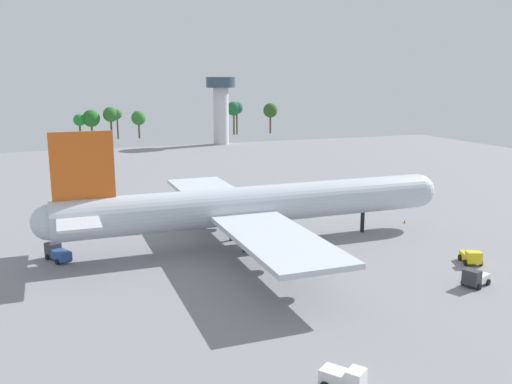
{
  "coord_description": "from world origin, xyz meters",
  "views": [
    {
      "loc": [
        -29.88,
        -79.38,
        26.54
      ],
      "look_at": [
        0.0,
        0.0,
        8.67
      ],
      "focal_mm": 38.03,
      "sensor_mm": 36.0,
      "label": 1
    }
  ],
  "objects_px": {
    "safety_cone_tail": "(57,259)",
    "control_tower": "(221,103)",
    "maintenance_van": "(57,252)",
    "pushback_tractor": "(344,379)",
    "fuel_truck": "(471,257)",
    "safety_cone_nose": "(405,221)",
    "baggage_tug": "(475,278)",
    "catering_truck": "(310,209)",
    "cargo_airplane": "(253,205)"
  },
  "relations": [
    {
      "from": "safety_cone_tail",
      "to": "control_tower",
      "type": "xyz_separation_m",
      "value": [
        65.37,
        130.41,
        16.38
      ]
    },
    {
      "from": "maintenance_van",
      "to": "control_tower",
      "type": "height_order",
      "value": "control_tower"
    },
    {
      "from": "pushback_tractor",
      "to": "maintenance_van",
      "type": "height_order",
      "value": "pushback_tractor"
    },
    {
      "from": "pushback_tractor",
      "to": "fuel_truck",
      "type": "distance_m",
      "value": 40.84
    },
    {
      "from": "maintenance_van",
      "to": "safety_cone_tail",
      "type": "relative_size",
      "value": 7.18
    },
    {
      "from": "fuel_truck",
      "to": "maintenance_van",
      "type": "xyz_separation_m",
      "value": [
        -56.52,
        22.84,
        0.15
      ]
    },
    {
      "from": "fuel_truck",
      "to": "safety_cone_tail",
      "type": "xyz_separation_m",
      "value": [
        -56.61,
        22.3,
        -0.66
      ]
    },
    {
      "from": "safety_cone_nose",
      "to": "control_tower",
      "type": "distance_m",
      "value": 131.48
    },
    {
      "from": "baggage_tug",
      "to": "maintenance_van",
      "type": "distance_m",
      "value": 58.93
    },
    {
      "from": "catering_truck",
      "to": "safety_cone_nose",
      "type": "distance_m",
      "value": 18.3
    },
    {
      "from": "catering_truck",
      "to": "safety_cone_tail",
      "type": "bearing_deg",
      "value": -165.59
    },
    {
      "from": "baggage_tug",
      "to": "control_tower",
      "type": "xyz_separation_m",
      "value": [
        14.53,
        159.82,
        15.64
      ]
    },
    {
      "from": "catering_truck",
      "to": "baggage_tug",
      "type": "xyz_separation_m",
      "value": [
        3.34,
        -41.62,
        0.04
      ]
    },
    {
      "from": "fuel_truck",
      "to": "safety_cone_tail",
      "type": "relative_size",
      "value": 5.64
    },
    {
      "from": "fuel_truck",
      "to": "baggage_tug",
      "type": "bearing_deg",
      "value": -129.08
    },
    {
      "from": "baggage_tug",
      "to": "safety_cone_tail",
      "type": "relative_size",
      "value": 5.72
    },
    {
      "from": "safety_cone_tail",
      "to": "maintenance_van",
      "type": "bearing_deg",
      "value": 80.54
    },
    {
      "from": "cargo_airplane",
      "to": "control_tower",
      "type": "xyz_separation_m",
      "value": [
        35.24,
        132.73,
        10.25
      ]
    },
    {
      "from": "pushback_tractor",
      "to": "safety_cone_nose",
      "type": "distance_m",
      "value": 59.2
    },
    {
      "from": "safety_cone_tail",
      "to": "fuel_truck",
      "type": "bearing_deg",
      "value": -21.5
    },
    {
      "from": "safety_cone_nose",
      "to": "control_tower",
      "type": "xyz_separation_m",
      "value": [
        4.24,
        130.39,
        16.42
      ]
    },
    {
      "from": "fuel_truck",
      "to": "control_tower",
      "type": "distance_m",
      "value": 153.76
    },
    {
      "from": "pushback_tractor",
      "to": "maintenance_van",
      "type": "xyz_separation_m",
      "value": [
        -22.52,
        45.48,
        -0.03
      ]
    },
    {
      "from": "safety_cone_tail",
      "to": "catering_truck",
      "type": "bearing_deg",
      "value": 14.41
    },
    {
      "from": "cargo_airplane",
      "to": "safety_cone_nose",
      "type": "relative_size",
      "value": 99.91
    },
    {
      "from": "fuel_truck",
      "to": "safety_cone_tail",
      "type": "distance_m",
      "value": 60.85
    },
    {
      "from": "catering_truck",
      "to": "baggage_tug",
      "type": "bearing_deg",
      "value": -85.41
    },
    {
      "from": "catering_truck",
      "to": "fuel_truck",
      "type": "relative_size",
      "value": 1.08
    },
    {
      "from": "cargo_airplane",
      "to": "safety_cone_nose",
      "type": "bearing_deg",
      "value": 4.33
    },
    {
      "from": "baggage_tug",
      "to": "fuel_truck",
      "type": "distance_m",
      "value": 9.17
    },
    {
      "from": "safety_cone_tail",
      "to": "control_tower",
      "type": "bearing_deg",
      "value": 63.38
    },
    {
      "from": "maintenance_van",
      "to": "safety_cone_tail",
      "type": "xyz_separation_m",
      "value": [
        -0.09,
        -0.55,
        -0.81
      ]
    },
    {
      "from": "cargo_airplane",
      "to": "safety_cone_nose",
      "type": "height_order",
      "value": "cargo_airplane"
    },
    {
      "from": "fuel_truck",
      "to": "catering_truck",
      "type": "bearing_deg",
      "value": 104.81
    },
    {
      "from": "cargo_airplane",
      "to": "maintenance_van",
      "type": "height_order",
      "value": "cargo_airplane"
    },
    {
      "from": "safety_cone_nose",
      "to": "safety_cone_tail",
      "type": "distance_m",
      "value": 61.13
    },
    {
      "from": "cargo_airplane",
      "to": "pushback_tractor",
      "type": "xyz_separation_m",
      "value": [
        -7.52,
        -42.6,
        -5.29
      ]
    },
    {
      "from": "pushback_tractor",
      "to": "maintenance_van",
      "type": "bearing_deg",
      "value": 116.35
    },
    {
      "from": "catering_truck",
      "to": "fuel_truck",
      "type": "bearing_deg",
      "value": -75.19
    },
    {
      "from": "control_tower",
      "to": "safety_cone_nose",
      "type": "bearing_deg",
      "value": -91.86
    },
    {
      "from": "safety_cone_tail",
      "to": "safety_cone_nose",
      "type": "bearing_deg",
      "value": 0.02
    },
    {
      "from": "maintenance_van",
      "to": "safety_cone_nose",
      "type": "xyz_separation_m",
      "value": [
        61.03,
        -0.53,
        -0.84
      ]
    },
    {
      "from": "baggage_tug",
      "to": "safety_cone_nose",
      "type": "distance_m",
      "value": 31.19
    },
    {
      "from": "safety_cone_nose",
      "to": "cargo_airplane",
      "type": "bearing_deg",
      "value": -175.67
    },
    {
      "from": "pushback_tractor",
      "to": "safety_cone_tail",
      "type": "distance_m",
      "value": 50.3
    },
    {
      "from": "baggage_tug",
      "to": "maintenance_van",
      "type": "relative_size",
      "value": 0.8
    },
    {
      "from": "cargo_airplane",
      "to": "pushback_tractor",
      "type": "relative_size",
      "value": 16.56
    },
    {
      "from": "catering_truck",
      "to": "baggage_tug",
      "type": "relative_size",
      "value": 1.06
    },
    {
      "from": "catering_truck",
      "to": "pushback_tractor",
      "type": "height_order",
      "value": "pushback_tractor"
    },
    {
      "from": "baggage_tug",
      "to": "catering_truck",
      "type": "bearing_deg",
      "value": 94.59
    }
  ]
}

